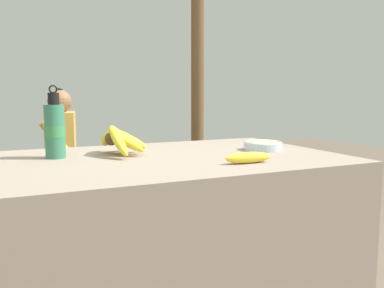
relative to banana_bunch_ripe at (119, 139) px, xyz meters
The scene contains 9 objects.
market_counter 0.51m from the banana_bunch_ripe, 43.60° to the right, with size 1.50×0.94×0.80m.
banana_bunch_ripe is the anchor object (origin of this frame).
serving_bowl 0.66m from the banana_bunch_ripe, 11.90° to the right, with size 0.18×0.18×0.04m.
water_bottle 0.27m from the banana_bunch_ripe, behind, with size 0.08×0.08×0.30m.
loose_banana_front 0.57m from the banana_bunch_ripe, 46.83° to the right, with size 0.19×0.05×0.04m.
wooden_bench 1.53m from the banana_bunch_ripe, 84.29° to the left, with size 1.53×0.32×0.41m.
seated_vendor 1.43m from the banana_bunch_ripe, 95.11° to the left, with size 0.44×0.42×1.10m.
banana_bunch_green 1.60m from the banana_bunch_ripe, 67.22° to the left, with size 0.18×0.29×0.15m.
support_post_far 2.04m from the banana_bunch_ripe, 55.24° to the left, with size 0.12×0.12×2.28m.
Camera 1 is at (-0.57, -1.58, 1.06)m, focal length 38.00 mm.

